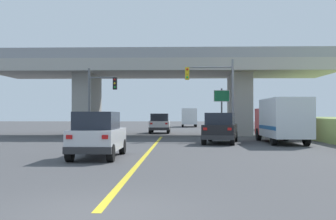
{
  "coord_description": "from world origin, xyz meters",
  "views": [
    {
      "loc": [
        1.61,
        -7.81,
        1.89
      ],
      "look_at": [
        0.8,
        19.35,
        2.21
      ],
      "focal_mm": 43.81,
      "sensor_mm": 36.0,
      "label": 1
    }
  ],
  "objects_px": {
    "traffic_signal_farside": "(98,95)",
    "suv_lead": "(98,135)",
    "suv_crossing": "(220,128)",
    "highway_sign": "(222,102)",
    "sedan_oncoming": "(160,123)",
    "box_truck": "(282,120)",
    "traffic_signal_nearside": "(217,88)",
    "semi_truck_distant": "(189,117)"
  },
  "relations": [
    {
      "from": "sedan_oncoming",
      "to": "highway_sign",
      "type": "distance_m",
      "value": 8.49
    },
    {
      "from": "highway_sign",
      "to": "suv_lead",
      "type": "bearing_deg",
      "value": -111.44
    },
    {
      "from": "suv_crossing",
      "to": "traffic_signal_nearside",
      "type": "bearing_deg",
      "value": 98.19
    },
    {
      "from": "sedan_oncoming",
      "to": "traffic_signal_nearside",
      "type": "relative_size",
      "value": 0.7
    },
    {
      "from": "box_truck",
      "to": "sedan_oncoming",
      "type": "distance_m",
      "value": 17.34
    },
    {
      "from": "suv_crossing",
      "to": "highway_sign",
      "type": "distance_m",
      "value": 9.53
    },
    {
      "from": "suv_crossing",
      "to": "highway_sign",
      "type": "relative_size",
      "value": 1.18
    },
    {
      "from": "highway_sign",
      "to": "sedan_oncoming",
      "type": "bearing_deg",
      "value": 134.74
    },
    {
      "from": "sedan_oncoming",
      "to": "semi_truck_distant",
      "type": "bearing_deg",
      "value": 81.12
    },
    {
      "from": "suv_crossing",
      "to": "traffic_signal_nearside",
      "type": "height_order",
      "value": "traffic_signal_nearside"
    },
    {
      "from": "traffic_signal_farside",
      "to": "suv_lead",
      "type": "bearing_deg",
      "value": -78.61
    },
    {
      "from": "sedan_oncoming",
      "to": "semi_truck_distant",
      "type": "height_order",
      "value": "semi_truck_distant"
    },
    {
      "from": "suv_crossing",
      "to": "highway_sign",
      "type": "xyz_separation_m",
      "value": [
        1.02,
        9.26,
        2.05
      ]
    },
    {
      "from": "traffic_signal_farside",
      "to": "semi_truck_distant",
      "type": "height_order",
      "value": "traffic_signal_farside"
    },
    {
      "from": "sedan_oncoming",
      "to": "traffic_signal_farside",
      "type": "distance_m",
      "value": 11.2
    },
    {
      "from": "traffic_signal_nearside",
      "to": "highway_sign",
      "type": "bearing_deg",
      "value": 80.27
    },
    {
      "from": "traffic_signal_farside",
      "to": "semi_truck_distant",
      "type": "distance_m",
      "value": 33.4
    },
    {
      "from": "suv_lead",
      "to": "suv_crossing",
      "type": "height_order",
      "value": "same"
    },
    {
      "from": "traffic_signal_nearside",
      "to": "highway_sign",
      "type": "xyz_separation_m",
      "value": [
        0.85,
        4.99,
        -0.91
      ]
    },
    {
      "from": "traffic_signal_nearside",
      "to": "highway_sign",
      "type": "relative_size",
      "value": 1.45
    },
    {
      "from": "traffic_signal_farside",
      "to": "suv_crossing",
      "type": "bearing_deg",
      "value": -29.07
    },
    {
      "from": "box_truck",
      "to": "traffic_signal_nearside",
      "type": "bearing_deg",
      "value": 134.11
    },
    {
      "from": "sedan_oncoming",
      "to": "suv_lead",
      "type": "bearing_deg",
      "value": -93.51
    },
    {
      "from": "highway_sign",
      "to": "semi_truck_distant",
      "type": "height_order",
      "value": "highway_sign"
    },
    {
      "from": "box_truck",
      "to": "traffic_signal_farside",
      "type": "xyz_separation_m",
      "value": [
        -13.28,
        4.89,
        1.91
      ]
    },
    {
      "from": "box_truck",
      "to": "semi_truck_distant",
      "type": "height_order",
      "value": "box_truck"
    },
    {
      "from": "suv_lead",
      "to": "highway_sign",
      "type": "distance_m",
      "value": 20.07
    },
    {
      "from": "suv_lead",
      "to": "box_truck",
      "type": "distance_m",
      "value": 14.1
    },
    {
      "from": "suv_lead",
      "to": "highway_sign",
      "type": "bearing_deg",
      "value": 68.56
    },
    {
      "from": "traffic_signal_farside",
      "to": "highway_sign",
      "type": "relative_size",
      "value": 1.32
    },
    {
      "from": "suv_lead",
      "to": "box_truck",
      "type": "height_order",
      "value": "box_truck"
    },
    {
      "from": "suv_crossing",
      "to": "traffic_signal_farside",
      "type": "height_order",
      "value": "traffic_signal_farside"
    },
    {
      "from": "traffic_signal_nearside",
      "to": "traffic_signal_farside",
      "type": "distance_m",
      "value": 9.4
    },
    {
      "from": "suv_lead",
      "to": "box_truck",
      "type": "xyz_separation_m",
      "value": [
        10.37,
        9.55,
        0.55
      ]
    },
    {
      "from": "sedan_oncoming",
      "to": "traffic_signal_farside",
      "type": "bearing_deg",
      "value": -113.78
    },
    {
      "from": "sedan_oncoming",
      "to": "suv_crossing",
      "type": "bearing_deg",
      "value": -72.46
    },
    {
      "from": "suv_crossing",
      "to": "sedan_oncoming",
      "type": "height_order",
      "value": "same"
    },
    {
      "from": "sedan_oncoming",
      "to": "semi_truck_distant",
      "type": "relative_size",
      "value": 0.67
    },
    {
      "from": "suv_lead",
      "to": "suv_crossing",
      "type": "xyz_separation_m",
      "value": [
        6.27,
        9.33,
        0.0
      ]
    },
    {
      "from": "sedan_oncoming",
      "to": "traffic_signal_nearside",
      "type": "bearing_deg",
      "value": -65.48
    },
    {
      "from": "sedan_oncoming",
      "to": "highway_sign",
      "type": "xyz_separation_m",
      "value": [
        5.8,
        -5.85,
        2.05
      ]
    },
    {
      "from": "suv_lead",
      "to": "sedan_oncoming",
      "type": "bearing_deg",
      "value": 86.49
    }
  ]
}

